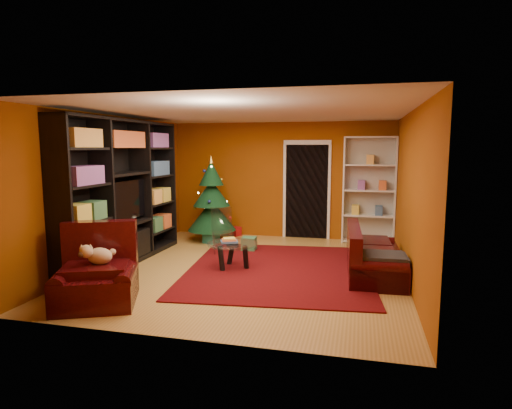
% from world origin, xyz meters
% --- Properties ---
extents(floor, '(5.00, 5.50, 0.05)m').
position_xyz_m(floor, '(0.00, 0.00, -0.03)').
color(floor, '#AC813A').
rests_on(floor, ground).
extents(ceiling, '(5.00, 5.50, 0.05)m').
position_xyz_m(ceiling, '(0.00, 0.00, 2.62)').
color(ceiling, silver).
rests_on(ceiling, wall_back).
extents(wall_back, '(5.00, 0.05, 2.60)m').
position_xyz_m(wall_back, '(0.00, 2.77, 1.30)').
color(wall_back, '#90440B').
rests_on(wall_back, ground).
extents(wall_left, '(0.05, 5.50, 2.60)m').
position_xyz_m(wall_left, '(-2.52, 0.00, 1.30)').
color(wall_left, '#90440B').
rests_on(wall_left, ground).
extents(wall_right, '(0.05, 5.50, 2.60)m').
position_xyz_m(wall_right, '(2.52, 0.00, 1.30)').
color(wall_right, '#90440B').
rests_on(wall_right, ground).
extents(doorway, '(1.06, 0.60, 2.16)m').
position_xyz_m(doorway, '(0.60, 2.73, 1.05)').
color(doorway, black).
rests_on(doorway, floor).
extents(rug, '(3.32, 3.76, 0.02)m').
position_xyz_m(rug, '(0.47, 0.06, 0.01)').
color(rug, '#54080B').
rests_on(rug, floor).
extents(media_unit, '(0.56, 3.29, 2.51)m').
position_xyz_m(media_unit, '(-2.27, -0.15, 1.26)').
color(media_unit, black).
rests_on(media_unit, floor).
extents(christmas_tree, '(1.36, 1.36, 1.88)m').
position_xyz_m(christmas_tree, '(-1.39, 2.00, 0.91)').
color(christmas_tree, black).
rests_on(christmas_tree, floor).
extents(gift_box_teal, '(0.35, 0.35, 0.27)m').
position_xyz_m(gift_box_teal, '(-1.32, 1.73, 0.14)').
color(gift_box_teal, '#1C6963').
rests_on(gift_box_teal, floor).
extents(gift_box_green, '(0.29, 0.29, 0.27)m').
position_xyz_m(gift_box_green, '(-0.35, 1.26, 0.14)').
color(gift_box_green, '#307045').
rests_on(gift_box_green, floor).
extents(gift_box_red, '(0.27, 0.27, 0.20)m').
position_xyz_m(gift_box_red, '(-1.02, 2.59, 0.10)').
color(gift_box_red, maroon).
rests_on(gift_box_red, floor).
extents(white_bookshelf, '(1.09, 0.41, 2.33)m').
position_xyz_m(white_bookshelf, '(1.95, 2.57, 1.13)').
color(white_bookshelf, white).
rests_on(white_bookshelf, floor).
extents(armchair, '(1.41, 1.41, 0.84)m').
position_xyz_m(armchair, '(-1.56, -2.03, 0.42)').
color(armchair, black).
rests_on(armchair, rug).
extents(dog, '(0.49, 0.43, 0.27)m').
position_xyz_m(dog, '(-1.54, -1.96, 0.63)').
color(dog, beige).
rests_on(dog, armchair).
extents(sofa, '(0.92, 1.88, 0.79)m').
position_xyz_m(sofa, '(2.02, 0.14, 0.40)').
color(sofa, black).
rests_on(sofa, rug).
extents(coffee_table, '(1.13, 1.13, 0.54)m').
position_xyz_m(coffee_table, '(-0.30, -0.04, 0.23)').
color(coffee_table, gray).
rests_on(coffee_table, rug).
extents(acrylic_chair, '(0.55, 0.57, 0.79)m').
position_xyz_m(acrylic_chair, '(-0.80, 0.94, 0.40)').
color(acrylic_chair, '#66605B').
rests_on(acrylic_chair, rug).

